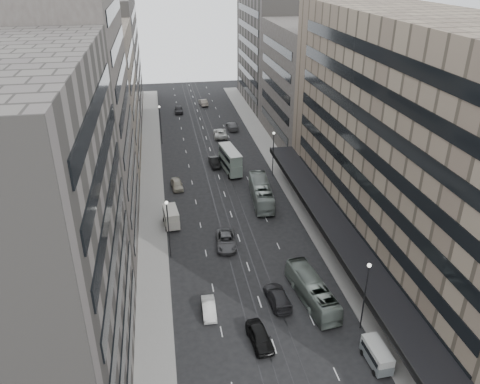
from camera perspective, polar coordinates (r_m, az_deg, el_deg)
ground at (r=54.56m, az=2.63°, el=-13.89°), size 220.00×220.00×0.00m
sidewalk_right at (r=88.23m, az=5.04°, el=2.85°), size 4.00×125.00×0.15m
sidewalk_left at (r=85.58m, az=-10.71°, el=1.69°), size 4.00×125.00×0.15m
department_store at (r=61.04m, az=21.39°, el=5.13°), size 19.20×60.00×30.00m
building_right_mid at (r=100.28m, az=8.57°, el=12.77°), size 15.00×28.00×24.00m
building_right_far at (r=128.11m, az=4.38°, el=16.86°), size 15.00×32.00×28.00m
building_left_a at (r=40.10m, az=-25.85°, el=-6.97°), size 15.00×28.00×30.00m
building_left_b at (r=63.33m, az=-20.57°, el=7.99°), size 15.00×26.00×34.00m
building_left_c at (r=90.19m, az=-17.55°, el=10.64°), size 15.00×28.00×25.00m
building_left_d at (r=121.91m, az=-16.03°, el=15.46°), size 15.00×38.00×28.00m
lamp_right_near at (r=50.36m, az=15.09°, el=-11.32°), size 0.44×0.44×8.32m
lamp_right_far at (r=83.50m, az=4.08°, el=5.29°), size 0.44×0.44×8.32m
lamp_left_near at (r=60.48m, az=-8.77°, el=-3.71°), size 0.44×0.44×8.32m
lamp_left_far at (r=100.08m, az=-9.70°, el=8.61°), size 0.44×0.44×8.32m
bus_near at (r=55.14m, az=8.77°, el=-11.78°), size 3.70×10.66×2.91m
bus_far at (r=75.52m, az=2.61°, el=-0.01°), size 3.77×12.00×3.29m
double_decker at (r=85.89m, az=-1.20°, el=3.96°), size 3.35×8.34×4.44m
vw_microbus at (r=49.51m, az=16.35°, el=-18.47°), size 1.94×4.03×2.14m
panel_van at (r=69.37m, az=-8.40°, el=-2.99°), size 2.50×4.52×2.74m
sedan_0 at (r=49.97m, az=2.42°, el=-17.19°), size 2.53×5.09×1.67m
sedan_1 at (r=53.47m, az=-3.81°, el=-13.97°), size 1.53×4.16×1.36m
sedan_2 at (r=64.37m, az=-1.71°, el=-5.95°), size 3.13×5.95×1.60m
sedan_3 at (r=54.89m, az=4.61°, el=-12.59°), size 2.55×5.61×1.59m
sedan_4 at (r=80.83m, az=-7.70°, el=0.95°), size 2.23×4.74×1.57m
sedan_5 at (r=89.07m, az=-3.12°, el=3.66°), size 1.99×4.91×1.59m
sedan_6 at (r=104.43m, az=-2.41°, el=7.21°), size 3.26×6.32×1.70m
sedan_7 at (r=109.13m, az=-0.94°, el=8.08°), size 2.39×5.74×1.66m
sedan_8 at (r=122.49m, az=-7.48°, el=9.94°), size 2.08×4.97×1.68m
sedan_9 at (r=128.54m, az=-4.50°, el=10.86°), size 2.30×5.19×1.65m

